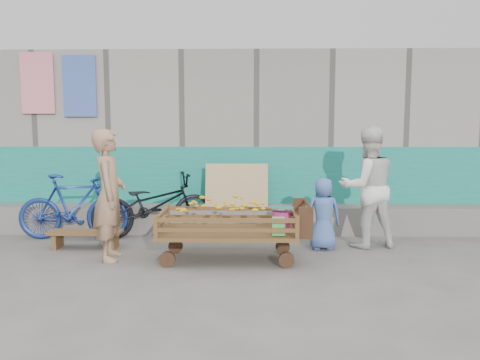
{
  "coord_description": "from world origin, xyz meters",
  "views": [
    {
      "loc": [
        0.51,
        -5.21,
        1.73
      ],
      "look_at": [
        0.38,
        1.2,
        1.0
      ],
      "focal_mm": 35.0,
      "sensor_mm": 36.0,
      "label": 1
    }
  ],
  "objects_px": {
    "bench": "(86,235)",
    "banana_cart": "(225,218)",
    "child": "(323,214)",
    "bicycle_dark": "(154,205)",
    "bicycle_blue": "(74,207)",
    "vendor_man": "(109,195)",
    "woman": "(367,187)"
  },
  "relations": [
    {
      "from": "bench",
      "to": "banana_cart",
      "type": "bearing_deg",
      "value": -15.28
    },
    {
      "from": "banana_cart",
      "to": "child",
      "type": "height_order",
      "value": "child"
    },
    {
      "from": "child",
      "to": "bicycle_dark",
      "type": "relative_size",
      "value": 0.54
    },
    {
      "from": "bicycle_dark",
      "to": "bicycle_blue",
      "type": "bearing_deg",
      "value": 80.11
    },
    {
      "from": "banana_cart",
      "to": "bench",
      "type": "bearing_deg",
      "value": 164.72
    },
    {
      "from": "banana_cart",
      "to": "vendor_man",
      "type": "bearing_deg",
      "value": 179.55
    },
    {
      "from": "banana_cart",
      "to": "child",
      "type": "distance_m",
      "value": 1.48
    },
    {
      "from": "bicycle_dark",
      "to": "bicycle_blue",
      "type": "height_order",
      "value": "bicycle_blue"
    },
    {
      "from": "banana_cart",
      "to": "vendor_man",
      "type": "distance_m",
      "value": 1.53
    },
    {
      "from": "bicycle_dark",
      "to": "child",
      "type": "bearing_deg",
      "value": -125.43
    },
    {
      "from": "woman",
      "to": "bicycle_dark",
      "type": "bearing_deg",
      "value": -21.36
    },
    {
      "from": "child",
      "to": "bicycle_blue",
      "type": "xyz_separation_m",
      "value": [
        -3.76,
        0.54,
        -0.01
      ]
    },
    {
      "from": "bicycle_dark",
      "to": "banana_cart",
      "type": "bearing_deg",
      "value": -157.05
    },
    {
      "from": "woman",
      "to": "bicycle_blue",
      "type": "relative_size",
      "value": 1.04
    },
    {
      "from": "bicycle_blue",
      "to": "vendor_man",
      "type": "bearing_deg",
      "value": -146.01
    },
    {
      "from": "bench",
      "to": "bicycle_blue",
      "type": "relative_size",
      "value": 0.61
    },
    {
      "from": "child",
      "to": "bicycle_dark",
      "type": "height_order",
      "value": "child"
    },
    {
      "from": "vendor_man",
      "to": "child",
      "type": "bearing_deg",
      "value": -88.2
    },
    {
      "from": "bench",
      "to": "vendor_man",
      "type": "xyz_separation_m",
      "value": [
        0.52,
        -0.54,
        0.66
      ]
    },
    {
      "from": "banana_cart",
      "to": "bench",
      "type": "height_order",
      "value": "banana_cart"
    },
    {
      "from": "vendor_man",
      "to": "bicycle_blue",
      "type": "bearing_deg",
      "value": 29.45
    },
    {
      "from": "bench",
      "to": "vendor_man",
      "type": "height_order",
      "value": "vendor_man"
    },
    {
      "from": "banana_cart",
      "to": "woman",
      "type": "relative_size",
      "value": 1.11
    },
    {
      "from": "bench",
      "to": "child",
      "type": "bearing_deg",
      "value": 0.5
    },
    {
      "from": "bicycle_dark",
      "to": "bicycle_blue",
      "type": "distance_m",
      "value": 1.22
    },
    {
      "from": "child",
      "to": "bicycle_blue",
      "type": "relative_size",
      "value": 0.61
    },
    {
      "from": "bicycle_dark",
      "to": "bicycle_blue",
      "type": "xyz_separation_m",
      "value": [
        -1.2,
        -0.2,
        0.0
      ]
    },
    {
      "from": "banana_cart",
      "to": "bench",
      "type": "xyz_separation_m",
      "value": [
        -2.03,
        0.55,
        -0.37
      ]
    },
    {
      "from": "woman",
      "to": "bicycle_dark",
      "type": "distance_m",
      "value": 3.28
    },
    {
      "from": "woman",
      "to": "bicycle_blue",
      "type": "xyz_separation_m",
      "value": [
        -4.41,
        0.37,
        -0.37
      ]
    },
    {
      "from": "bench",
      "to": "bicycle_dark",
      "type": "relative_size",
      "value": 0.53
    },
    {
      "from": "bench",
      "to": "woman",
      "type": "height_order",
      "value": "woman"
    }
  ]
}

